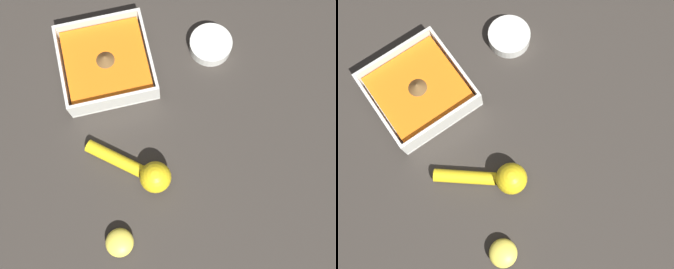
# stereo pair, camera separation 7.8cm
# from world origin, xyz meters

# --- Properties ---
(ground_plane) EXTENTS (4.00, 4.00, 0.00)m
(ground_plane) POSITION_xyz_m (0.00, 0.00, 0.00)
(ground_plane) COLOR #332D28
(square_dish) EXTENTS (0.19, 0.19, 0.06)m
(square_dish) POSITION_xyz_m (-0.02, 0.02, 0.02)
(square_dish) COLOR silver
(square_dish) RESTS_ON ground_plane
(spice_bowl) EXTENTS (0.09, 0.09, 0.03)m
(spice_bowl) POSITION_xyz_m (0.21, 0.01, 0.01)
(spice_bowl) COLOR silver
(spice_bowl) RESTS_ON ground_plane
(lemon_squeezer) EXTENTS (0.16, 0.14, 0.06)m
(lemon_squeezer) POSITION_xyz_m (0.01, -0.23, 0.03)
(lemon_squeezer) COLOR yellow
(lemon_squeezer) RESTS_ON ground_plane
(lemon_half) EXTENTS (0.05, 0.05, 0.03)m
(lemon_half) POSITION_xyz_m (-0.07, -0.35, 0.01)
(lemon_half) COLOR #EFDB4C
(lemon_half) RESTS_ON ground_plane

